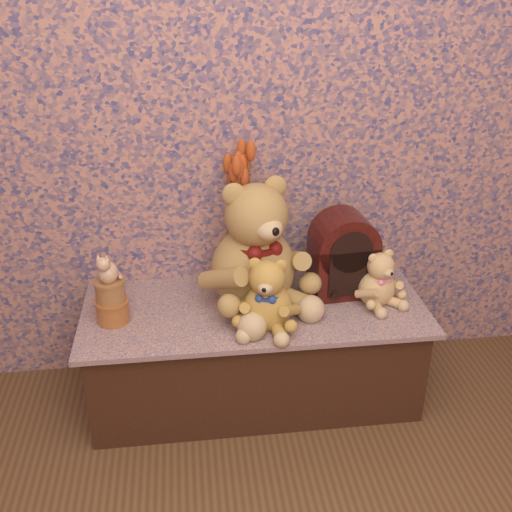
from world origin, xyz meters
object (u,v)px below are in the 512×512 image
(teddy_small, at_px, (378,275))
(ceramic_vase, at_px, (244,260))
(cathedral_radio, at_px, (343,253))
(cat_figurine, at_px, (107,266))
(teddy_medium, at_px, (268,290))
(teddy_large, at_px, (253,238))
(biscuit_tin_lower, at_px, (113,311))

(teddy_small, relative_size, ceramic_vase, 1.11)
(cathedral_radio, distance_m, cat_figurine, 0.89)
(teddy_medium, height_order, teddy_small, teddy_medium)
(teddy_large, height_order, cathedral_radio, teddy_large)
(ceramic_vase, bearing_deg, teddy_large, -81.26)
(teddy_large, bearing_deg, biscuit_tin_lower, 168.12)
(teddy_large, bearing_deg, teddy_small, -29.99)
(teddy_large, height_order, teddy_small, teddy_large)
(cathedral_radio, bearing_deg, cat_figurine, -176.70)
(teddy_small, xyz_separation_m, ceramic_vase, (-0.49, 0.21, -0.01))
(teddy_large, distance_m, cathedral_radio, 0.37)
(teddy_large, relative_size, cat_figurine, 4.49)
(teddy_small, xyz_separation_m, cathedral_radio, (-0.11, 0.10, 0.05))
(teddy_medium, xyz_separation_m, biscuit_tin_lower, (-0.55, 0.10, -0.10))
(teddy_large, height_order, teddy_medium, teddy_large)
(biscuit_tin_lower, bearing_deg, teddy_large, 9.18)
(biscuit_tin_lower, bearing_deg, cat_figurine, 0.00)
(teddy_large, relative_size, cathedral_radio, 1.59)
(ceramic_vase, distance_m, cat_figurine, 0.56)
(teddy_medium, distance_m, biscuit_tin_lower, 0.57)
(ceramic_vase, bearing_deg, teddy_small, -23.55)
(teddy_small, relative_size, cathedral_radio, 0.70)
(teddy_large, bearing_deg, ceramic_vase, 77.69)
(biscuit_tin_lower, bearing_deg, teddy_small, 0.68)
(cathedral_radio, relative_size, biscuit_tin_lower, 2.86)
(ceramic_vase, bearing_deg, cat_figurine, -156.05)
(cathedral_radio, bearing_deg, teddy_small, -46.20)
(cat_figurine, bearing_deg, ceramic_vase, 41.07)
(teddy_small, bearing_deg, cat_figurine, 158.14)
(ceramic_vase, bearing_deg, cathedral_radio, -16.48)
(teddy_large, distance_m, ceramic_vase, 0.21)
(teddy_medium, xyz_separation_m, teddy_small, (0.44, 0.11, -0.03))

